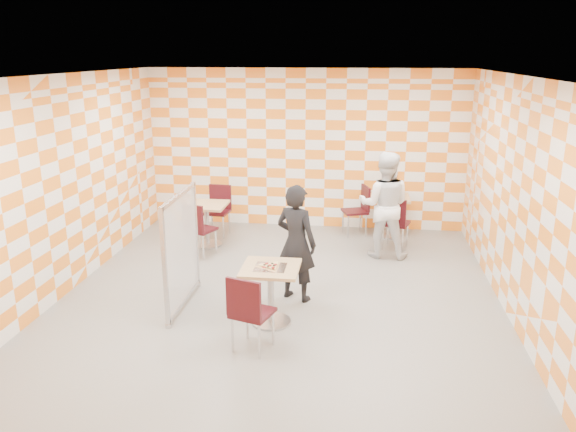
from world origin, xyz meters
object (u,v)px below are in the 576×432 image
Objects in this scene: chair_main_front at (248,308)px; man_white at (384,205)px; main_table at (271,285)px; empty_table at (207,217)px; second_table at (389,209)px; chair_second_front at (395,219)px; chair_empty_far at (219,206)px; chair_second_side at (360,206)px; partition at (182,250)px; man_dark at (296,243)px; sport_bottle at (383,190)px; soda_bottle at (395,190)px; chair_empty_near at (197,226)px.

chair_main_front is 3.76m from man_white.
empty_table is at bearing 119.61° from main_table.
man_white is (-0.15, -1.08, 0.37)m from second_table.
chair_second_front is 3.22m from chair_empty_far.
chair_second_side reaches higher than main_table.
partition reaches higher than main_table.
man_dark reaches higher than partition.
chair_empty_far is at bearing -171.74° from sport_bottle.
man_white is at bearing -97.65° from second_table.
soda_bottle is at bearing 49.67° from partition.
man_white is at bearing -99.28° from man_dark.
chair_main_front is 4.88m from sport_bottle.
chair_empty_far reaches higher than main_table.
man_white is (0.40, -1.09, 0.33)m from chair_second_side.
chair_empty_far is 0.60× the size of partition.
man_dark is (-1.43, -2.18, 0.26)m from chair_second_front.
chair_second_front is (0.05, -0.78, 0.04)m from second_table.
second_table is at bearing 68.82° from chair_main_front.
soda_bottle is (3.27, 1.02, 0.34)m from empty_table.
partition is (-2.84, -3.37, 0.28)m from second_table.
partition is at bearing 40.09° from man_dark.
second_table and empty_table have the same top height.
man_white is (3.03, 0.46, 0.33)m from chair_empty_near.
man_dark is at bearing 61.65° from man_white.
second_table is 3.32m from empty_table.
chair_second_front is at bearing -91.98° from soda_bottle.
chair_empty_far is 4.02× the size of soda_bottle.
man_dark reaches higher than sport_bottle.
second_table is 4.42m from partition.
man_white is at bearing -70.00° from chair_second_side.
man_dark is 3.33m from sport_bottle.
chair_main_front is 1.00× the size of chair_second_side.
soda_bottle is (0.63, 0.07, 0.31)m from chair_second_side.
chair_empty_far is at bearing -32.46° from man_dark.
sport_bottle is (1.25, 3.08, 0.03)m from man_dark.
chair_second_front is at bearing -85.94° from second_table.
partition is 4.43m from sport_bottle.
man_white is (1.46, 2.64, 0.37)m from main_table.
chair_second_side is 0.52m from sport_bottle.
soda_bottle is at bearing 6.73° from chair_empty_far.
man_white is at bearing -2.57° from empty_table.
empty_table is 0.48× the size of partition.
soda_bottle is at bearing -91.69° from man_dark.
chair_main_front is 0.60× the size of partition.
main_table is 2.69m from chair_empty_near.
sport_bottle is at bearing 69.01° from main_table.
chair_main_front is at bearing -104.92° from chair_second_side.
sport_bottle is (0.02, 1.21, -0.04)m from man_white.
man_white is 7.62× the size of soda_bottle.
main_table and empty_table have the same top height.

